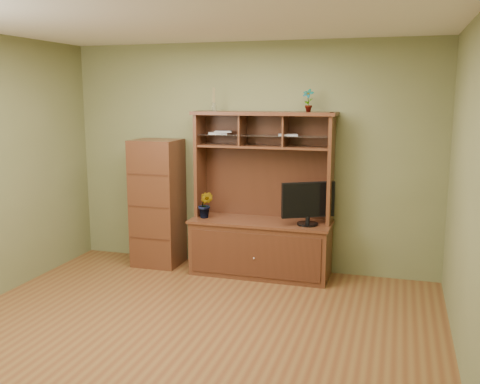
% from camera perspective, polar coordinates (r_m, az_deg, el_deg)
% --- Properties ---
extents(room, '(4.54, 4.04, 2.74)m').
position_cam_1_polar(room, '(4.56, -5.80, 0.97)').
color(room, brown).
rests_on(room, ground).
extents(media_hutch, '(1.66, 0.61, 1.90)m').
position_cam_1_polar(media_hutch, '(6.27, 2.28, -4.14)').
color(media_hutch, '#442213').
rests_on(media_hutch, room).
extents(monitor, '(0.56, 0.35, 0.49)m').
position_cam_1_polar(monitor, '(5.99, 7.27, -1.12)').
color(monitor, black).
rests_on(monitor, media_hutch).
extents(orchid_plant, '(0.18, 0.14, 0.32)m').
position_cam_1_polar(orchid_plant, '(6.32, -3.70, -1.37)').
color(orchid_plant, '#365E20').
rests_on(orchid_plant, media_hutch).
extents(top_plant, '(0.16, 0.13, 0.26)m').
position_cam_1_polar(top_plant, '(6.04, 7.28, 9.68)').
color(top_plant, '#315F21').
rests_on(top_plant, media_hutch).
extents(reed_diffuser, '(0.05, 0.05, 0.27)m').
position_cam_1_polar(reed_diffuser, '(6.32, -2.81, 9.58)').
color(reed_diffuser, silver).
rests_on(reed_diffuser, media_hutch).
extents(magazines, '(1.09, 0.22, 0.04)m').
position_cam_1_polar(magazines, '(6.23, 0.19, 6.29)').
color(magazines, '#B4B4B9').
rests_on(magazines, media_hutch).
extents(side_cabinet, '(0.56, 0.51, 1.55)m').
position_cam_1_polar(side_cabinet, '(6.66, -8.78, -1.15)').
color(side_cabinet, '#442213').
rests_on(side_cabinet, room).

